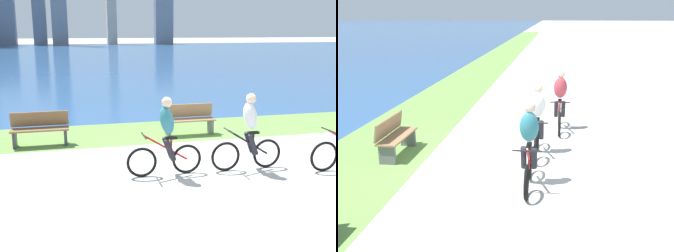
{
  "view_description": "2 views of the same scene",
  "coord_description": "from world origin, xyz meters",
  "views": [
    {
      "loc": [
        -3.2,
        -8.61,
        3.02
      ],
      "look_at": [
        -1.15,
        -0.3,
        0.98
      ],
      "focal_mm": 43.31,
      "sensor_mm": 36.0,
      "label": 1
    },
    {
      "loc": [
        -8.46,
        -1.11,
        3.25
      ],
      "look_at": [
        -1.31,
        -0.23,
        1.21
      ],
      "focal_mm": 43.39,
      "sensor_mm": 36.0,
      "label": 2
    }
  ],
  "objects": [
    {
      "name": "cyclist_distant_rear",
      "position": [
        2.68,
        -1.26,
        0.84
      ],
      "size": [
        1.72,
        0.52,
        1.72
      ],
      "color": "black",
      "rests_on": "ground"
    },
    {
      "name": "grass_strip_bayside",
      "position": [
        0.0,
        3.11,
        0.0
      ],
      "size": [
        120.0,
        2.71,
        0.01
      ],
      "primitive_type": "cube",
      "color": "#6B9947",
      "rests_on": "ground"
    },
    {
      "name": "cyclist_trailing",
      "position": [
        0.56,
        -0.73,
        0.84
      ],
      "size": [
        1.65,
        0.52,
        1.7
      ],
      "color": "black",
      "rests_on": "ground"
    },
    {
      "name": "cyclist_lead",
      "position": [
        -1.28,
        -0.66,
        0.84
      ],
      "size": [
        1.63,
        0.52,
        1.69
      ],
      "color": "black",
      "rests_on": "ground"
    },
    {
      "name": "bench_far_along_path",
      "position": [
        0.19,
        2.55,
        0.45
      ],
      "size": [
        1.5,
        0.47,
        0.9
      ],
      "color": "olive",
      "rests_on": "ground"
    },
    {
      "name": "ground_plane",
      "position": [
        0.0,
        0.0,
        0.0
      ],
      "size": [
        300.0,
        300.0,
        0.0
      ],
      "primitive_type": "plane",
      "color": "#B2AFA8"
    }
  ]
}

